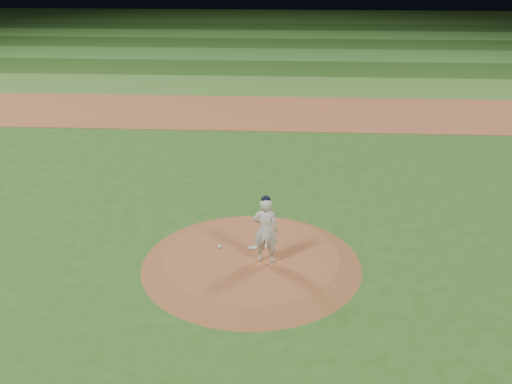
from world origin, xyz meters
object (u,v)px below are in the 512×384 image
pitchers_mound (251,259)px  pitching_rubber (258,247)px  rosin_bag (220,247)px  pitcher_on_mound (266,230)px

pitchers_mound → pitching_rubber: pitching_rubber is taller
pitching_rubber → rosin_bag: rosin_bag is taller
pitching_rubber → pitcher_on_mound: size_ratio=0.30×
pitching_rubber → pitcher_on_mound: (0.20, -0.66, 0.84)m
pitching_rubber → pitcher_on_mound: 1.09m
pitchers_mound → rosin_bag: 0.92m
pitchers_mound → pitching_rubber: (0.16, 0.40, 0.14)m
pitching_rubber → pitcher_on_mound: bearing=-89.3°
pitchers_mound → rosin_bag: rosin_bag is taller
rosin_bag → pitcher_on_mound: size_ratio=0.06×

